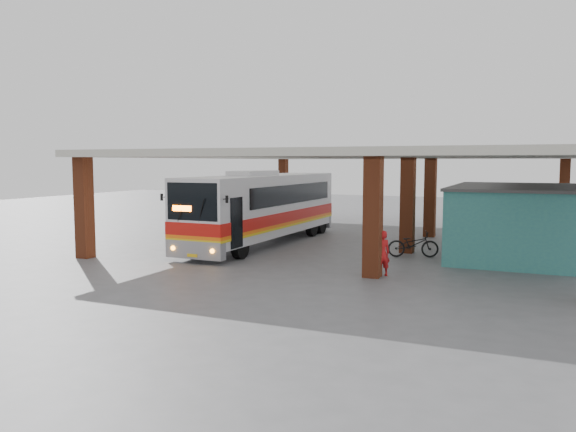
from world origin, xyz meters
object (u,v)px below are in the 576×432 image
(motorcycle, at_px, (413,244))
(red_chair, at_px, (465,235))
(coach_bus, at_px, (263,208))
(pedestrian, at_px, (382,253))

(motorcycle, bearing_deg, red_chair, -34.50)
(coach_bus, bearing_deg, pedestrian, -35.31)
(coach_bus, height_order, red_chair, coach_bus)
(coach_bus, height_order, pedestrian, coach_bus)
(coach_bus, distance_m, motorcycle, 7.93)
(red_chair, bearing_deg, coach_bus, -147.30)
(coach_bus, distance_m, red_chair, 10.54)
(coach_bus, xyz_separation_m, red_chair, (9.35, 4.64, -1.46))
(motorcycle, xyz_separation_m, pedestrian, (-0.24, -4.53, 0.26))
(coach_bus, distance_m, pedestrian, 9.38)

